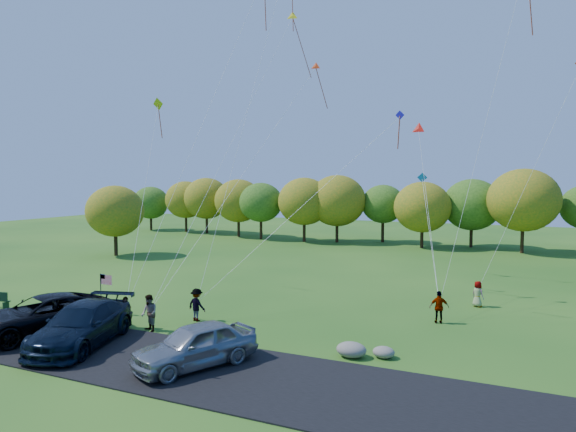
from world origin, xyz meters
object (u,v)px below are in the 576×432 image
minivan_dark (43,315)px  flyer_a (126,312)px  flyer_d (439,307)px  flyer_b (149,313)px  minivan_navy (82,325)px  minivan_silver (195,345)px  trash_barrel (52,304)px  flyer_e (478,294)px  flyer_c (197,305)px

minivan_dark → flyer_a: (2.75, 2.65, -0.19)m
flyer_a → flyer_d: 16.23m
flyer_a → flyer_b: flyer_b is taller
minivan_navy → minivan_silver: 6.19m
flyer_d → trash_barrel: bearing=0.8°
minivan_silver → flyer_e: 17.93m
flyer_a → minivan_dark: bearing=-160.6°
minivan_navy → flyer_b: (1.27, 3.08, -0.06)m
flyer_b → trash_barrel: size_ratio=1.89×
minivan_navy → flyer_d: bearing=20.2°
minivan_navy → trash_barrel: bearing=132.6°
flyer_a → flyer_d: flyer_d is taller
minivan_navy → flyer_a: size_ratio=3.98×
flyer_d → flyer_c: bearing=4.9°
minivan_navy → flyer_a: bearing=77.8°
flyer_a → flyer_e: size_ratio=1.04×
minivan_navy → flyer_e: size_ratio=4.16×
flyer_b → minivan_silver: bearing=-5.4°
flyer_a → flyer_e: 19.99m
flyer_b → flyer_d: flyer_b is taller
minivan_silver → flyer_b: (-4.92, 3.15, -0.02)m
minivan_silver → trash_barrel: (-12.43, 3.82, -0.45)m
flyer_b → flyer_d: (12.91, 7.47, -0.07)m
minivan_dark → trash_barrel: (-3.26, 3.31, -0.50)m
minivan_silver → flyer_e: bearing=83.6°
minivan_silver → flyer_c: (-3.86, 5.72, -0.06)m
minivan_silver → flyer_a: bearing=179.6°
minivan_dark → flyer_b: size_ratio=3.64×
minivan_dark → flyer_a: minivan_dark is taller
flyer_e → trash_barrel: size_ratio=1.57×
flyer_c → minivan_navy: bearing=78.3°
flyer_b → flyer_c: size_ratio=1.05×
minivan_navy → flyer_a: 3.09m
minivan_navy → flyer_e: 21.82m
flyer_e → trash_barrel: (-21.99, -11.35, -0.28)m
minivan_silver → flyer_c: 6.90m
flyer_d → minivan_silver: bearing=35.4°
minivan_dark → flyer_e: size_ratio=4.37×
flyer_c → flyer_e: size_ratio=1.14×
minivan_dark → minivan_silver: minivan_dark is taller
flyer_d → flyer_e: bearing=-126.7°
minivan_silver → flyer_d: 13.30m
flyer_e → trash_barrel: flyer_e is taller
minivan_dark → flyer_d: (17.16, 10.12, -0.14)m
minivan_dark → flyer_d: bearing=51.9°
flyer_d → minivan_dark: bearing=12.9°
minivan_dark → flyer_b: minivan_dark is taller
trash_barrel → minivan_dark: bearing=-45.5°
flyer_b → flyer_c: 2.78m
minivan_silver → flyer_c: bearing=149.8°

